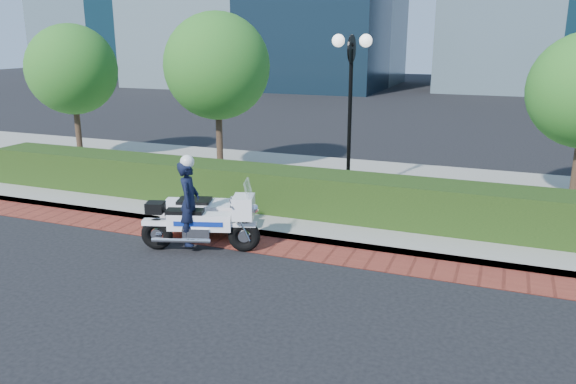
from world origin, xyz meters
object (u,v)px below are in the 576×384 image
(lamppost, at_px, (350,91))
(tree_b, at_px, (217,66))
(police_motorcycle, at_px, (199,213))
(tree_a, at_px, (72,70))

(lamppost, xyz_separation_m, tree_b, (-4.50, 1.30, 0.48))
(lamppost, bearing_deg, tree_b, 163.89)
(tree_b, bearing_deg, police_motorcycle, -66.34)
(lamppost, distance_m, police_motorcycle, 5.17)
(lamppost, bearing_deg, tree_a, 172.59)
(tree_a, relative_size, police_motorcycle, 1.81)
(lamppost, distance_m, tree_a, 10.09)
(tree_a, xyz_separation_m, tree_b, (5.50, 0.00, 0.21))
(tree_a, bearing_deg, lamppost, -7.41)
(lamppost, xyz_separation_m, tree_a, (-10.00, 1.30, 0.26))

